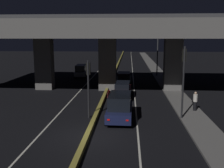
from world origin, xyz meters
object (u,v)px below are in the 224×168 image
object	(u,v)px
car_dark_green_third	(124,78)
pedestrian_on_sidewalk	(195,101)
street_lamp	(155,50)
car_dark_red_second	(123,90)
car_silver_lead_oncoming	(81,71)
traffic_light_left_of_median	(88,79)
car_dark_blue_lead	(120,107)
traffic_light_right_of_median	(184,71)
motorcycle_blue_filtering_near	(109,100)
car_dark_blue_second_oncoming	(108,66)

from	to	relation	value
car_dark_green_third	pedestrian_on_sidewalk	world-z (taller)	pedestrian_on_sidewalk
street_lamp	car_dark_red_second	xyz separation A→B (m)	(-4.75, -15.31, -3.53)
street_lamp	car_silver_lead_oncoming	xyz separation A→B (m)	(-11.74, -1.38, -3.33)
traffic_light_left_of_median	car_dark_blue_lead	distance (m)	3.29
traffic_light_left_of_median	traffic_light_right_of_median	bearing A→B (deg)	-0.09
car_silver_lead_oncoming	pedestrian_on_sidewalk	size ratio (longest dim) A/B	2.79
motorcycle_blue_filtering_near	street_lamp	bearing A→B (deg)	-19.66
motorcycle_blue_filtering_near	car_dark_green_third	bearing A→B (deg)	-7.98
car_dark_blue_lead	motorcycle_blue_filtering_near	size ratio (longest dim) A/B	2.37
street_lamp	pedestrian_on_sidewalk	xyz separation A→B (m)	(1.60, -20.45, -3.41)
car_dark_blue_second_oncoming	car_dark_green_third	bearing A→B (deg)	13.95
car_silver_lead_oncoming	car_dark_blue_second_oncoming	distance (m)	10.52
traffic_light_left_of_median	pedestrian_on_sidewalk	size ratio (longest dim) A/B	2.80
traffic_light_right_of_median	car_dark_blue_lead	size ratio (longest dim) A/B	1.25
traffic_light_left_of_median	car_silver_lead_oncoming	world-z (taller)	traffic_light_left_of_median
car_dark_blue_lead	car_dark_red_second	distance (m)	7.69
car_silver_lead_oncoming	motorcycle_blue_filtering_near	size ratio (longest dim) A/B	2.38
car_dark_blue_second_oncoming	pedestrian_on_sidewalk	xyz separation A→B (m)	(9.94, -29.02, 0.26)
car_silver_lead_oncoming	pedestrian_on_sidewalk	bearing A→B (deg)	32.43
street_lamp	car_silver_lead_oncoming	world-z (taller)	street_lamp
car_dark_blue_lead	car_dark_green_third	world-z (taller)	car_dark_blue_lead
traffic_light_left_of_median	pedestrian_on_sidewalk	xyz separation A→B (m)	(8.86, 2.11, -2.18)
traffic_light_right_of_median	street_lamp	bearing A→B (deg)	90.14
car_silver_lead_oncoming	car_dark_blue_lead	bearing A→B (deg)	15.36
traffic_light_right_of_median	car_dark_blue_lead	xyz separation A→B (m)	(-4.81, -0.42, -2.81)
car_dark_blue_lead	motorcycle_blue_filtering_near	world-z (taller)	car_dark_blue_lead
traffic_light_right_of_median	pedestrian_on_sidewalk	bearing A→B (deg)	53.97
car_dark_red_second	car_silver_lead_oncoming	size ratio (longest dim) A/B	1.05
traffic_light_left_of_median	car_dark_blue_second_oncoming	distance (m)	31.25
car_dark_red_second	street_lamp	bearing A→B (deg)	-14.99
traffic_light_left_of_median	pedestrian_on_sidewalk	bearing A→B (deg)	13.42
traffic_light_right_of_median	car_silver_lead_oncoming	bearing A→B (deg)	119.09
car_dark_blue_lead	car_dark_blue_second_oncoming	xyz separation A→B (m)	(-3.58, 31.57, -0.36)
traffic_light_right_of_median	car_dark_green_third	distance (m)	16.09
car_dark_blue_second_oncoming	traffic_light_right_of_median	bearing A→B (deg)	16.60
traffic_light_right_of_median	car_silver_lead_oncoming	xyz separation A→B (m)	(-11.79, 21.20, -2.82)
traffic_light_right_of_median	motorcycle_blue_filtering_near	distance (m)	7.64
pedestrian_on_sidewalk	car_dark_blue_lead	bearing A→B (deg)	-158.18
car_dark_green_third	car_dark_blue_second_oncoming	world-z (taller)	car_dark_green_third
street_lamp	car_dark_blue_lead	world-z (taller)	street_lamp
street_lamp	car_dark_blue_lead	bearing A→B (deg)	-101.69
car_dark_blue_second_oncoming	traffic_light_left_of_median	bearing A→B (deg)	3.51
car_silver_lead_oncoming	motorcycle_blue_filtering_near	distance (m)	18.60
traffic_light_left_of_median	car_dark_red_second	xyz separation A→B (m)	(2.50, 7.26, -2.30)
car_dark_blue_second_oncoming	pedestrian_on_sidewalk	bearing A→B (deg)	20.42
car_dark_red_second	pedestrian_on_sidewalk	distance (m)	8.18
traffic_light_left_of_median	car_dark_blue_second_oncoming	bearing A→B (deg)	91.99
car_dark_red_second	car_dark_green_third	world-z (taller)	car_dark_green_third
car_dark_blue_lead	car_silver_lead_oncoming	size ratio (longest dim) A/B	0.99
car_dark_blue_lead	car_silver_lead_oncoming	distance (m)	22.72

